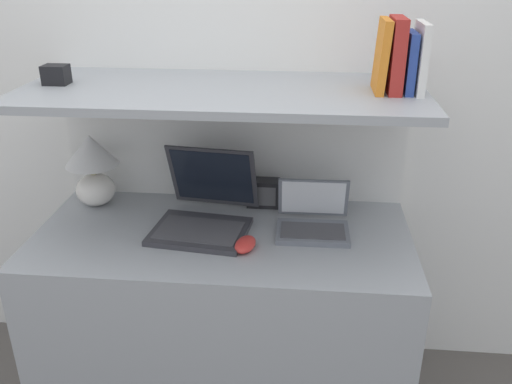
{
  "coord_description": "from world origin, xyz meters",
  "views": [
    {
      "loc": [
        0.29,
        -1.39,
        1.71
      ],
      "look_at": [
        0.12,
        0.33,
        0.94
      ],
      "focal_mm": 38.0,
      "sensor_mm": 36.0,
      "label": 1
    }
  ],
  "objects": [
    {
      "name": "wall_back",
      "position": [
        0.0,
        0.72,
        1.2
      ],
      "size": [
        6.0,
        0.05,
        2.4
      ],
      "color": "white",
      "rests_on": "ground_plane"
    },
    {
      "name": "desk",
      "position": [
        0.0,
        0.33,
        0.38
      ],
      "size": [
        1.37,
        0.66,
        0.77
      ],
      "color": "#999EA3",
      "rests_on": "ground_plane"
    },
    {
      "name": "back_riser",
      "position": [
        0.0,
        0.68,
        0.63
      ],
      "size": [
        1.37,
        0.04,
        1.26
      ],
      "color": "white",
      "rests_on": "ground_plane"
    },
    {
      "name": "shelf",
      "position": [
        0.0,
        0.4,
        1.27
      ],
      "size": [
        1.37,
        0.59,
        0.03
      ],
      "color": "#999EA3",
      "rests_on": "back_riser"
    },
    {
      "name": "table_lamp",
      "position": [
        -0.54,
        0.53,
        0.94
      ],
      "size": [
        0.21,
        0.21,
        0.29
      ],
      "color": "white",
      "rests_on": "desk"
    },
    {
      "name": "laptop_large",
      "position": [
        -0.07,
        0.38,
        0.83
      ],
      "size": [
        0.38,
        0.4,
        0.28
      ],
      "color": "#333338",
      "rests_on": "desk"
    },
    {
      "name": "laptop_small",
      "position": [
        0.33,
        0.38,
        0.81
      ],
      "size": [
        0.26,
        0.23,
        0.18
      ],
      "color": "slate",
      "rests_on": "desk"
    },
    {
      "name": "computer_mouse",
      "position": [
        0.1,
        0.22,
        0.79
      ],
      "size": [
        0.09,
        0.13,
        0.04
      ],
      "color": "red",
      "rests_on": "desk"
    },
    {
      "name": "router_box",
      "position": [
        0.13,
        0.58,
        0.82
      ],
      "size": [
        0.13,
        0.07,
        0.11
      ],
      "color": "black",
      "rests_on": "desk"
    },
    {
      "name": "book_white",
      "position": [
        0.64,
        0.4,
        1.4
      ],
      "size": [
        0.02,
        0.17,
        0.22
      ],
      "color": "silver",
      "rests_on": "shelf"
    },
    {
      "name": "book_blue",
      "position": [
        0.61,
        0.4,
        1.38
      ],
      "size": [
        0.03,
        0.15,
        0.19
      ],
      "color": "#284293",
      "rests_on": "shelf"
    },
    {
      "name": "book_red",
      "position": [
        0.56,
        0.4,
        1.4
      ],
      "size": [
        0.04,
        0.16,
        0.23
      ],
      "color": "#A82823",
      "rests_on": "shelf"
    },
    {
      "name": "book_orange",
      "position": [
        0.52,
        0.4,
        1.4
      ],
      "size": [
        0.04,
        0.16,
        0.23
      ],
      "color": "orange",
      "rests_on": "shelf"
    },
    {
      "name": "shelf_gadget",
      "position": [
        -0.57,
        0.4,
        1.32
      ],
      "size": [
        0.08,
        0.07,
        0.07
      ],
      "color": "black",
      "rests_on": "shelf"
    }
  ]
}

